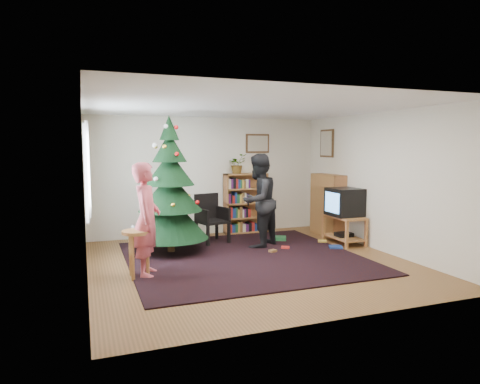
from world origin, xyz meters
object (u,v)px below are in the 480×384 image
object	(u,v)px
stool	(137,241)
tv_stand	(344,227)
armchair	(211,216)
picture_back	(258,143)
person_standing	(147,219)
person_by_chair	(258,201)
picture_right	(327,143)
bookshelf_back	(246,202)
table_lamp	(259,164)
potted_plant	(237,164)
bookshelf_right	(328,204)
christmas_tree	(170,196)
crt_tv	(345,202)

from	to	relation	value
stool	tv_stand	bearing A→B (deg)	11.85
armchair	picture_back	bearing A→B (deg)	17.98
picture_back	person_standing	distance (m)	3.99
person_by_chair	picture_right	bearing A→B (deg)	166.71
bookshelf_back	table_lamp	size ratio (longest dim) A/B	4.22
tv_stand	potted_plant	bearing A→B (deg)	133.47
bookshelf_back	bookshelf_right	distance (m)	1.76
christmas_tree	table_lamp	xyz separation A→B (m)	(2.20, 1.23, 0.50)
armchair	stool	distance (m)	2.49
picture_back	table_lamp	size ratio (longest dim) A/B	1.78
bookshelf_back	crt_tv	xyz separation A→B (m)	(1.40, -1.69, 0.15)
christmas_tree	person_by_chair	bearing A→B (deg)	-4.89
christmas_tree	table_lamp	world-z (taller)	christmas_tree
crt_tv	potted_plant	size ratio (longest dim) A/B	1.44
bookshelf_back	person_standing	bearing A→B (deg)	-135.24
stool	armchair	bearing A→B (deg)	48.47
bookshelf_right	picture_back	bearing A→B (deg)	49.19
bookshelf_right	armchair	size ratio (longest dim) A/B	1.36
tv_stand	potted_plant	world-z (taller)	potted_plant
armchair	person_standing	bearing A→B (deg)	-143.21
christmas_tree	bookshelf_back	xyz separation A→B (m)	(1.90, 1.23, -0.34)
bookshelf_back	table_lamp	distance (m)	0.90
potted_plant	table_lamp	xyz separation A→B (m)	(0.50, -0.00, -0.00)
person_standing	potted_plant	world-z (taller)	potted_plant
bookshelf_right	table_lamp	size ratio (longest dim) A/B	4.22
bookshelf_right	person_by_chair	distance (m)	1.87
crt_tv	person_by_chair	distance (m)	1.70
picture_back	tv_stand	size ratio (longest dim) A/B	0.63
stool	person_standing	bearing A→B (deg)	24.31
armchair	bookshelf_back	bearing A→B (deg)	20.69
picture_back	person_by_chair	bearing A→B (deg)	-111.91
picture_right	picture_back	bearing A→B (deg)	151.31
person_standing	picture_right	bearing A→B (deg)	-51.72
crt_tv	potted_plant	distance (m)	2.43
christmas_tree	potted_plant	xyz separation A→B (m)	(1.70, 1.23, 0.50)
bookshelf_back	stool	xyz separation A→B (m)	(-2.64, -2.54, -0.13)
stool	person_by_chair	xyz separation A→B (m)	(2.37, 1.16, 0.34)
picture_back	crt_tv	bearing A→B (deg)	-59.66
potted_plant	christmas_tree	bearing A→B (deg)	-144.02
bookshelf_back	armchair	xyz separation A→B (m)	(-0.99, -0.67, -0.15)
picture_back	bookshelf_right	size ratio (longest dim) A/B	0.42
person_by_chair	table_lamp	bearing A→B (deg)	-148.11
christmas_tree	armchair	xyz separation A→B (m)	(0.91, 0.56, -0.49)
picture_right	tv_stand	distance (m)	1.98
bookshelf_back	person_standing	xyz separation A→B (m)	(-2.49, -2.47, 0.16)
christmas_tree	stool	xyz separation A→B (m)	(-0.75, -1.30, -0.48)
picture_right	potted_plant	xyz separation A→B (m)	(-1.86, 0.59, -0.44)
stool	table_lamp	size ratio (longest dim) A/B	2.23
crt_tv	person_standing	distance (m)	3.96
picture_right	bookshelf_back	bearing A→B (deg)	160.38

